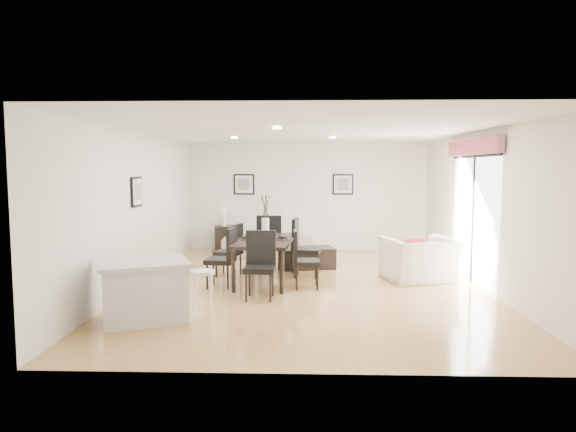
{
  "coord_description": "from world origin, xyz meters",
  "views": [
    {
      "loc": [
        -0.07,
        -8.97,
        2.06
      ],
      "look_at": [
        -0.37,
        0.4,
        1.18
      ],
      "focal_mm": 32.0,
      "sensor_mm": 36.0,
      "label": 1
    }
  ],
  "objects_px": {
    "armchair": "(419,260)",
    "dining_chair_enear": "(302,256)",
    "coffee_table": "(307,258)",
    "dining_chair_wfar": "(233,247)",
    "side_table": "(224,238)",
    "kitchen_island": "(144,291)",
    "bar_stool": "(203,278)",
    "sofa": "(268,243)",
    "dining_chair_efar": "(302,244)",
    "dining_chair_head": "(260,261)",
    "dining_table": "(265,244)",
    "dining_chair_wnear": "(225,254)",
    "dining_chair_foot": "(270,239)"
  },
  "relations": [
    {
      "from": "armchair",
      "to": "dining_chair_enear",
      "type": "height_order",
      "value": "dining_chair_enear"
    },
    {
      "from": "armchair",
      "to": "coffee_table",
      "type": "height_order",
      "value": "armchair"
    },
    {
      "from": "dining_chair_wfar",
      "to": "side_table",
      "type": "height_order",
      "value": "dining_chair_wfar"
    },
    {
      "from": "dining_chair_enear",
      "to": "dining_chair_wfar",
      "type": "bearing_deg",
      "value": 53.97
    },
    {
      "from": "side_table",
      "to": "kitchen_island",
      "type": "distance_m",
      "value": 5.91
    },
    {
      "from": "bar_stool",
      "to": "sofa",
      "type": "bearing_deg",
      "value": 84.28
    },
    {
      "from": "dining_chair_efar",
      "to": "dining_chair_wfar",
      "type": "bearing_deg",
      "value": 99.17
    },
    {
      "from": "armchair",
      "to": "dining_chair_head",
      "type": "height_order",
      "value": "dining_chair_head"
    },
    {
      "from": "dining_table",
      "to": "armchair",
      "type": "bearing_deg",
      "value": 7.46
    },
    {
      "from": "armchair",
      "to": "bar_stool",
      "type": "xyz_separation_m",
      "value": [
        -3.46,
        -2.57,
        0.2
      ]
    },
    {
      "from": "dining_chair_wnear",
      "to": "coffee_table",
      "type": "bearing_deg",
      "value": 148.99
    },
    {
      "from": "dining_chair_wnear",
      "to": "kitchen_island",
      "type": "bearing_deg",
      "value": -14.82
    },
    {
      "from": "dining_chair_head",
      "to": "kitchen_island",
      "type": "relative_size",
      "value": 0.75
    },
    {
      "from": "dining_table",
      "to": "bar_stool",
      "type": "bearing_deg",
      "value": -100.55
    },
    {
      "from": "dining_chair_wnear",
      "to": "dining_chair_head",
      "type": "height_order",
      "value": "dining_chair_head"
    },
    {
      "from": "dining_chair_head",
      "to": "coffee_table",
      "type": "bearing_deg",
      "value": 74.67
    },
    {
      "from": "dining_chair_wnear",
      "to": "dining_chair_head",
      "type": "xyz_separation_m",
      "value": [
        0.66,
        -0.67,
        0.02
      ]
    },
    {
      "from": "dining_chair_efar",
      "to": "armchair",
      "type": "bearing_deg",
      "value": -91.14
    },
    {
      "from": "dining_chair_enear",
      "to": "coffee_table",
      "type": "bearing_deg",
      "value": -4.88
    },
    {
      "from": "dining_chair_foot",
      "to": "kitchen_island",
      "type": "height_order",
      "value": "dining_chair_foot"
    },
    {
      "from": "sofa",
      "to": "dining_chair_efar",
      "type": "bearing_deg",
      "value": 107.93
    },
    {
      "from": "armchair",
      "to": "kitchen_island",
      "type": "bearing_deg",
      "value": 16.55
    },
    {
      "from": "dining_chair_efar",
      "to": "dining_chair_foot",
      "type": "distance_m",
      "value": 0.93
    },
    {
      "from": "bar_stool",
      "to": "armchair",
      "type": "bearing_deg",
      "value": 36.68
    },
    {
      "from": "dining_chair_head",
      "to": "side_table",
      "type": "bearing_deg",
      "value": 107.61
    },
    {
      "from": "sofa",
      "to": "dining_chair_head",
      "type": "xyz_separation_m",
      "value": [
        0.15,
        -3.82,
        0.29
      ]
    },
    {
      "from": "sofa",
      "to": "dining_chair_efar",
      "type": "relative_size",
      "value": 1.88
    },
    {
      "from": "sofa",
      "to": "armchair",
      "type": "bearing_deg",
      "value": 137.39
    },
    {
      "from": "dining_chair_enear",
      "to": "dining_chair_wnear",
      "type": "bearing_deg",
      "value": 89.07
    },
    {
      "from": "dining_chair_wfar",
      "to": "dining_chair_head",
      "type": "relative_size",
      "value": 0.94
    },
    {
      "from": "dining_chair_enear",
      "to": "side_table",
      "type": "xyz_separation_m",
      "value": [
        -1.95,
        3.94,
        -0.25
      ]
    },
    {
      "from": "coffee_table",
      "to": "armchair",
      "type": "bearing_deg",
      "value": -42.0
    },
    {
      "from": "dining_chair_wfar",
      "to": "dining_chair_head",
      "type": "height_order",
      "value": "dining_chair_head"
    },
    {
      "from": "dining_chair_head",
      "to": "dining_chair_foot",
      "type": "relative_size",
      "value": 0.96
    },
    {
      "from": "armchair",
      "to": "bar_stool",
      "type": "distance_m",
      "value": 4.31
    },
    {
      "from": "side_table",
      "to": "dining_chair_wnear",
      "type": "bearing_deg",
      "value": -80.83
    },
    {
      "from": "dining_table",
      "to": "dining_chair_head",
      "type": "height_order",
      "value": "dining_chair_head"
    },
    {
      "from": "dining_chair_foot",
      "to": "coffee_table",
      "type": "distance_m",
      "value": 0.89
    },
    {
      "from": "kitchen_island",
      "to": "sofa",
      "type": "bearing_deg",
      "value": 53.48
    },
    {
      "from": "dining_chair_wnear",
      "to": "bar_stool",
      "type": "bearing_deg",
      "value": 7.57
    },
    {
      "from": "dining_chair_head",
      "to": "bar_stool",
      "type": "bearing_deg",
      "value": -115.27
    },
    {
      "from": "dining_chair_efar",
      "to": "dining_chair_foot",
      "type": "relative_size",
      "value": 1.0
    },
    {
      "from": "side_table",
      "to": "dining_chair_wfar",
      "type": "bearing_deg",
      "value": -78.18
    },
    {
      "from": "bar_stool",
      "to": "dining_chair_wfar",
      "type": "bearing_deg",
      "value": 90.13
    },
    {
      "from": "dining_chair_wfar",
      "to": "dining_chair_head",
      "type": "distance_m",
      "value": 1.73
    },
    {
      "from": "dining_chair_wnear",
      "to": "side_table",
      "type": "relative_size",
      "value": 1.66
    },
    {
      "from": "dining_chair_wnear",
      "to": "dining_chair_enear",
      "type": "distance_m",
      "value": 1.32
    },
    {
      "from": "sofa",
      "to": "dining_chair_enear",
      "type": "bearing_deg",
      "value": 102.37
    },
    {
      "from": "dining_table",
      "to": "coffee_table",
      "type": "xyz_separation_m",
      "value": [
        0.77,
        1.32,
        -0.49
      ]
    },
    {
      "from": "dining_table",
      "to": "dining_chair_wfar",
      "type": "height_order",
      "value": "dining_chair_wfar"
    }
  ]
}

